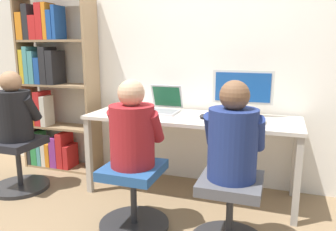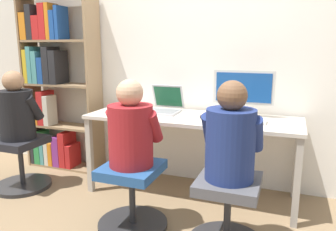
{
  "view_description": "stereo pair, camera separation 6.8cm",
  "coord_description": "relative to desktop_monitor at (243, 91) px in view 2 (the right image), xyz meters",
  "views": [
    {
      "loc": [
        0.74,
        -2.46,
        1.36
      ],
      "look_at": [
        -0.15,
        0.12,
        0.78
      ],
      "focal_mm": 35.0,
      "sensor_mm": 36.0,
      "label": 1
    },
    {
      "loc": [
        0.81,
        -2.44,
        1.36
      ],
      "look_at": [
        -0.15,
        0.12,
        0.78
      ],
      "focal_mm": 35.0,
      "sensor_mm": 36.0,
      "label": 2
    }
  ],
  "objects": [
    {
      "name": "computer_mouse_by_keyboard",
      "position": [
        -0.3,
        -0.22,
        -0.21
      ],
      "size": [
        0.06,
        0.1,
        0.04
      ],
      "color": "black",
      "rests_on": "desk"
    },
    {
      "name": "bookshelf",
      "position": [
        -2.08,
        -0.0,
        -0.06
      ],
      "size": [
        0.87,
        0.28,
        1.89
      ],
      "color": "#997A56",
      "rests_on": "ground_plane"
    },
    {
      "name": "office_chair_side",
      "position": [
        -2.01,
        -0.61,
        -0.71
      ],
      "size": [
        0.53,
        0.53,
        0.5
      ],
      "color": "#262628",
      "rests_on": "ground_plane"
    },
    {
      "name": "wall_back",
      "position": [
        -0.42,
        0.21,
        0.33
      ],
      "size": [
        10.0,
        0.05,
        2.6
      ],
      "color": "white",
      "rests_on": "ground_plane"
    },
    {
      "name": "laptop",
      "position": [
        -0.73,
        -0.06,
        -0.17
      ],
      "size": [
        0.31,
        0.35,
        0.25
      ],
      "color": "#B7B7BC",
      "rests_on": "desk"
    },
    {
      "name": "office_chair_right",
      "position": [
        -0.67,
        -0.87,
        -0.71
      ],
      "size": [
        0.53,
        0.53,
        0.5
      ],
      "color": "#262628",
      "rests_on": "ground_plane"
    },
    {
      "name": "person_at_monitor",
      "position": [
        0.05,
        -0.87,
        -0.19
      ],
      "size": [
        0.4,
        0.33,
        0.65
      ],
      "color": "navy",
      "rests_on": "office_chair_left"
    },
    {
      "name": "keyboard",
      "position": [
        0.0,
        -0.22,
        -0.21
      ],
      "size": [
        0.45,
        0.14,
        0.03
      ],
      "color": "silver",
      "rests_on": "desk"
    },
    {
      "name": "person_near_shelf",
      "position": [
        -2.01,
        -0.6,
        -0.2
      ],
      "size": [
        0.39,
        0.33,
        0.64
      ],
      "color": "black",
      "rests_on": "office_chair_side"
    },
    {
      "name": "desktop_monitor",
      "position": [
        0.0,
        0.0,
        0.0
      ],
      "size": [
        0.53,
        0.18,
        0.41
      ],
      "color": "beige",
      "rests_on": "desk"
    },
    {
      "name": "person_at_laptop",
      "position": [
        -0.67,
        -0.87,
        -0.2
      ],
      "size": [
        0.4,
        0.33,
        0.64
      ],
      "color": "maroon",
      "rests_on": "office_chair_right"
    },
    {
      "name": "office_chair_left",
      "position": [
        0.05,
        -0.87,
        -0.71
      ],
      "size": [
        0.53,
        0.53,
        0.5
      ],
      "color": "#262628",
      "rests_on": "ground_plane"
    },
    {
      "name": "ground_plane",
      "position": [
        -0.42,
        -0.48,
        -0.97
      ],
      "size": [
        14.0,
        14.0,
        0.0
      ],
      "primitive_type": "plane",
      "color": "#846B4C"
    },
    {
      "name": "desk",
      "position": [
        -0.42,
        -0.17,
        -0.3
      ],
      "size": [
        1.89,
        0.63,
        0.74
      ],
      "color": "beige",
      "rests_on": "ground_plane"
    }
  ]
}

